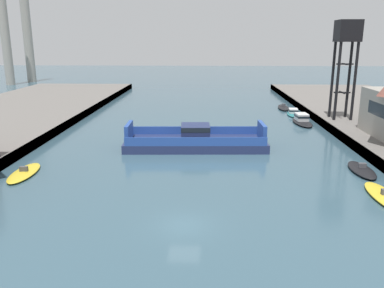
{
  "coord_description": "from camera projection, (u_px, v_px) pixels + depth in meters",
  "views": [
    {
      "loc": [
        1.61,
        -27.76,
        13.74
      ],
      "look_at": [
        0.0,
        16.98,
        2.0
      ],
      "focal_mm": 36.95,
      "sensor_mm": 36.0,
      "label": 1
    }
  ],
  "objects": [
    {
      "name": "moored_boat_near_left",
      "position": [
        283.0,
        107.0,
        82.09
      ],
      "size": [
        2.66,
        7.48,
        1.07
      ],
      "color": "black",
      "rests_on": "ground"
    },
    {
      "name": "smokestack_distant_a",
      "position": [
        5.0,
        29.0,
        122.49
      ],
      "size": [
        2.96,
        2.96,
        32.23
      ],
      "color": "#9E998E",
      "rests_on": "ground"
    },
    {
      "name": "ground_plane",
      "position": [
        184.0,
        225.0,
        30.38
      ],
      "size": [
        400.0,
        400.0,
        0.0
      ],
      "primitive_type": "plane",
      "color": "#385666"
    },
    {
      "name": "chain_ferry",
      "position": [
        195.0,
        141.0,
        52.01
      ],
      "size": [
        18.69,
        7.27,
        3.3
      ],
      "color": "navy",
      "rests_on": "ground"
    },
    {
      "name": "moored_boat_mid_right",
      "position": [
        362.0,
        170.0,
        42.52
      ],
      "size": [
        2.37,
        6.26,
        1.02
      ],
      "color": "black",
      "rests_on": "ground"
    },
    {
      "name": "smokestack_distant_b",
      "position": [
        27.0,
        31.0,
        132.28
      ],
      "size": [
        3.17,
        3.17,
        31.58
      ],
      "color": "#9E998E",
      "rests_on": "ground"
    },
    {
      "name": "moored_boat_mid_left",
      "position": [
        302.0,
        120.0,
        67.4
      ],
      "size": [
        3.0,
        8.02,
        1.68
      ],
      "color": "black",
      "rests_on": "ground"
    },
    {
      "name": "moored_boat_upstream_a",
      "position": [
        24.0,
        173.0,
        41.77
      ],
      "size": [
        2.69,
        6.94,
        0.89
      ],
      "color": "yellow",
      "rests_on": "ground"
    },
    {
      "name": "crane_tower",
      "position": [
        347.0,
        41.0,
        62.27
      ],
      "size": [
        3.49,
        3.49,
        15.64
      ],
      "color": "black",
      "rests_on": "quay_right"
    },
    {
      "name": "moored_boat_far_left",
      "position": [
        293.0,
        113.0,
        75.22
      ],
      "size": [
        2.91,
        6.52,
        1.19
      ],
      "color": "#237075",
      "rests_on": "ground"
    }
  ]
}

